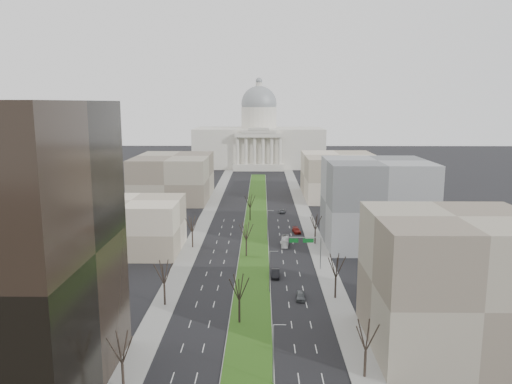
# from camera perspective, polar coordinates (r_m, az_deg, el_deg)

# --- Properties ---
(ground) EXTENTS (600.00, 600.00, 0.00)m
(ground) POSITION_cam_1_polar(r_m,az_deg,el_deg) (170.10, -0.01, -3.32)
(ground) COLOR black
(ground) RESTS_ON ground
(median) EXTENTS (8.00, 222.03, 0.20)m
(median) POSITION_cam_1_polar(r_m,az_deg,el_deg) (169.09, -0.01, -3.37)
(median) COLOR #999993
(median) RESTS_ON ground
(sidewalk_left) EXTENTS (5.00, 330.00, 0.15)m
(sidewalk_left) POSITION_cam_1_polar(r_m,az_deg,el_deg) (147.18, -7.00, -5.52)
(sidewalk_left) COLOR gray
(sidewalk_left) RESTS_ON ground
(sidewalk_right) EXTENTS (5.00, 330.00, 0.15)m
(sidewalk_right) POSITION_cam_1_polar(r_m,az_deg,el_deg) (146.69, 6.75, -5.57)
(sidewalk_right) COLOR gray
(sidewalk_right) RESTS_ON ground
(capitol) EXTENTS (80.00, 46.00, 55.00)m
(capitol) POSITION_cam_1_polar(r_m,az_deg,el_deg) (315.84, 0.34, 5.93)
(capitol) COLOR beige
(capitol) RESTS_ON ground
(building_beige_left) EXTENTS (26.00, 22.00, 14.00)m
(building_beige_left) POSITION_cam_1_polar(r_m,az_deg,el_deg) (138.93, -13.97, -3.75)
(building_beige_left) COLOR tan
(building_beige_left) RESTS_ON ground
(building_tan_right) EXTENTS (26.00, 24.00, 22.00)m
(building_tan_right) POSITION_cam_1_polar(r_m,az_deg,el_deg) (88.14, 21.51, -9.58)
(building_tan_right) COLOR #786C5C
(building_tan_right) RESTS_ON ground
(building_grey_right) EXTENTS (28.00, 26.00, 24.00)m
(building_grey_right) POSITION_cam_1_polar(r_m,az_deg,el_deg) (143.74, 13.53, -1.23)
(building_grey_right) COLOR slate
(building_grey_right) RESTS_ON ground
(building_far_left) EXTENTS (30.00, 40.00, 18.00)m
(building_far_left) POSITION_cam_1_polar(r_m,az_deg,el_deg) (210.95, -9.42, 1.67)
(building_far_left) COLOR #786C5C
(building_far_left) RESTS_ON ground
(building_far_right) EXTENTS (30.00, 40.00, 18.00)m
(building_far_right) POSITION_cam_1_polar(r_m,az_deg,el_deg) (215.14, 9.51, 1.83)
(building_far_right) COLOR tan
(building_far_right) RESTS_ON ground
(tree_left_near) EXTENTS (5.10, 5.10, 9.18)m
(tree_left_near) POSITION_cam_1_polar(r_m,az_deg,el_deg) (74.07, -15.12, -16.75)
(tree_left_near) COLOR black
(tree_left_near) RESTS_ON ground
(tree_left_mid) EXTENTS (5.40, 5.40, 9.72)m
(tree_left_mid) POSITION_cam_1_polar(r_m,az_deg,el_deg) (100.82, -10.49, -8.94)
(tree_left_mid) COLOR black
(tree_left_mid) RESTS_ON ground
(tree_left_far) EXTENTS (5.28, 5.28, 9.50)m
(tree_left_far) POSITION_cam_1_polar(r_m,az_deg,el_deg) (138.72, -7.32, -3.61)
(tree_left_far) COLOR black
(tree_left_far) RESTS_ON ground
(tree_right_near) EXTENTS (5.16, 5.16, 9.29)m
(tree_right_near) POSITION_cam_1_polar(r_m,az_deg,el_deg) (76.55, 12.49, -15.65)
(tree_right_near) COLOR black
(tree_right_near) RESTS_ON ground
(tree_right_mid) EXTENTS (5.52, 5.52, 9.94)m
(tree_right_mid) POSITION_cam_1_polar(r_m,az_deg,el_deg) (103.79, 9.14, -8.24)
(tree_right_mid) COLOR black
(tree_right_mid) RESTS_ON ground
(tree_right_far) EXTENTS (5.04, 5.04, 9.07)m
(tree_right_far) POSITION_cam_1_polar(r_m,az_deg,el_deg) (142.14, 6.81, -3.40)
(tree_right_far) COLOR black
(tree_right_far) RESTS_ON ground
(tree_median_a) EXTENTS (5.40, 5.40, 9.72)m
(tree_median_a) POSITION_cam_1_polar(r_m,az_deg,el_deg) (91.53, -1.93, -10.77)
(tree_median_a) COLOR black
(tree_median_a) RESTS_ON ground
(tree_median_b) EXTENTS (5.40, 5.40, 9.72)m
(tree_median_b) POSITION_cam_1_polar(r_m,az_deg,el_deg) (129.65, -1.12, -4.44)
(tree_median_b) COLOR black
(tree_median_b) RESTS_ON ground
(tree_median_c) EXTENTS (5.40, 5.40, 9.72)m
(tree_median_c) POSITION_cam_1_polar(r_m,az_deg,el_deg) (168.64, -0.69, -1.01)
(tree_median_c) COLOR black
(tree_median_c) RESTS_ON ground
(streetlamp_median_a) EXTENTS (1.90, 0.20, 9.16)m
(streetlamp_median_a) POSITION_cam_1_polar(r_m,az_deg,el_deg) (74.14, 2.02, -17.92)
(streetlamp_median_a) COLOR gray
(streetlamp_median_a) RESTS_ON ground
(streetlamp_median_b) EXTENTS (1.90, 0.20, 9.16)m
(streetlamp_median_b) POSITION_cam_1_polar(r_m,az_deg,el_deg) (106.29, 1.59, -9.00)
(streetlamp_median_b) COLOR gray
(streetlamp_median_b) RESTS_ON ground
(streetlamp_median_c) EXTENTS (1.90, 0.20, 9.16)m
(streetlamp_median_c) POSITION_cam_1_polar(r_m,az_deg,el_deg) (144.67, 1.36, -3.79)
(streetlamp_median_c) COLOR gray
(streetlamp_median_c) RESTS_ON ground
(mast_arm_signs) EXTENTS (9.12, 0.24, 8.09)m
(mast_arm_signs) POSITION_cam_1_polar(r_m,az_deg,el_deg) (120.74, 6.14, -6.04)
(mast_arm_signs) COLOR gray
(mast_arm_signs) RESTS_ON ground
(car_grey_near) EXTENTS (2.09, 4.63, 1.54)m
(car_grey_near) POSITION_cam_1_polar(r_m,az_deg,el_deg) (104.62, 5.12, -11.72)
(car_grey_near) COLOR #52565A
(car_grey_near) RESTS_ON ground
(car_black) EXTENTS (1.96, 5.26, 1.72)m
(car_black) POSITION_cam_1_polar(r_m,az_deg,el_deg) (116.76, 2.23, -9.27)
(car_black) COLOR black
(car_black) RESTS_ON ground
(car_red) EXTENTS (2.81, 5.45, 1.51)m
(car_red) POSITION_cam_1_polar(r_m,az_deg,el_deg) (155.15, 4.66, -4.40)
(car_red) COLOR maroon
(car_red) RESTS_ON ground
(car_grey_far) EXTENTS (2.79, 4.85, 1.27)m
(car_grey_far) POSITION_cam_1_polar(r_m,az_deg,el_deg) (182.43, 3.02, -2.20)
(car_grey_far) COLOR #4D4F54
(car_grey_far) RESTS_ON ground
(box_van) EXTENTS (2.42, 8.20, 2.25)m
(box_van) POSITION_cam_1_polar(r_m,az_deg,el_deg) (141.57, 3.34, -5.66)
(box_van) COLOR white
(box_van) RESTS_ON ground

